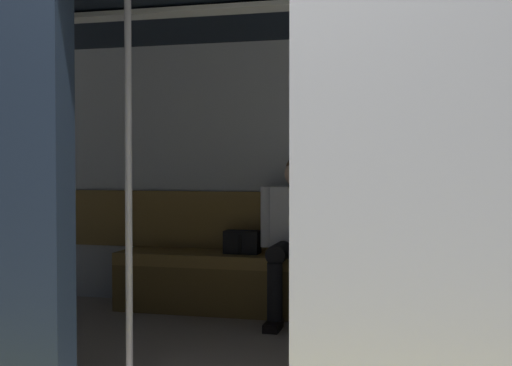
{
  "coord_description": "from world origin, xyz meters",
  "views": [
    {
      "loc": [
        -0.97,
        2.52,
        1.1
      ],
      "look_at": [
        -0.06,
        -1.17,
        0.99
      ],
      "focal_mm": 45.51,
      "sensor_mm": 36.0,
      "label": 1
    }
  ],
  "objects_px": {
    "handbag": "(242,242)",
    "book": "(348,254)",
    "grab_pole_door": "(129,181)",
    "grab_pole_far": "(301,182)",
    "train_car": "(233,107)",
    "bench_seat": "(278,270)",
    "person_seated": "(297,226)"
  },
  "relations": [
    {
      "from": "bench_seat",
      "to": "handbag",
      "type": "distance_m",
      "value": 0.34
    },
    {
      "from": "train_car",
      "to": "person_seated",
      "type": "distance_m",
      "value": 1.19
    },
    {
      "from": "train_car",
      "to": "bench_seat",
      "type": "xyz_separation_m",
      "value": [
        -0.07,
        -0.94,
        -1.09
      ]
    },
    {
      "from": "handbag",
      "to": "book",
      "type": "height_order",
      "value": "handbag"
    },
    {
      "from": "handbag",
      "to": "grab_pole_far",
      "type": "xyz_separation_m",
      "value": [
        -0.72,
        1.58,
        0.49
      ]
    },
    {
      "from": "handbag",
      "to": "grab_pole_door",
      "type": "distance_m",
      "value": 1.69
    },
    {
      "from": "train_car",
      "to": "handbag",
      "type": "distance_m",
      "value": 1.35
    },
    {
      "from": "train_car",
      "to": "grab_pole_far",
      "type": "distance_m",
      "value": 0.89
    },
    {
      "from": "book",
      "to": "grab_pole_far",
      "type": "height_order",
      "value": "grab_pole_far"
    },
    {
      "from": "bench_seat",
      "to": "handbag",
      "type": "bearing_deg",
      "value": -8.63
    },
    {
      "from": "person_seated",
      "to": "book",
      "type": "bearing_deg",
      "value": -159.61
    },
    {
      "from": "train_car",
      "to": "book",
      "type": "distance_m",
      "value": 1.52
    },
    {
      "from": "bench_seat",
      "to": "person_seated",
      "type": "height_order",
      "value": "person_seated"
    },
    {
      "from": "bench_seat",
      "to": "grab_pole_far",
      "type": "height_order",
      "value": "grab_pole_far"
    },
    {
      "from": "train_car",
      "to": "grab_pole_door",
      "type": "distance_m",
      "value": 0.84
    },
    {
      "from": "book",
      "to": "grab_pole_door",
      "type": "xyz_separation_m",
      "value": [
        0.94,
        1.65,
        0.56
      ]
    },
    {
      "from": "bench_seat",
      "to": "person_seated",
      "type": "xyz_separation_m",
      "value": [
        -0.15,
        0.05,
        0.33
      ]
    },
    {
      "from": "bench_seat",
      "to": "handbag",
      "type": "relative_size",
      "value": 9.45
    },
    {
      "from": "grab_pole_far",
      "to": "train_car",
      "type": "bearing_deg",
      "value": -49.97
    },
    {
      "from": "person_seated",
      "to": "grab_pole_door",
      "type": "relative_size",
      "value": 0.58
    },
    {
      "from": "train_car",
      "to": "bench_seat",
      "type": "distance_m",
      "value": 1.44
    },
    {
      "from": "bench_seat",
      "to": "book",
      "type": "relative_size",
      "value": 11.17
    },
    {
      "from": "bench_seat",
      "to": "grab_pole_door",
      "type": "bearing_deg",
      "value": 74.41
    },
    {
      "from": "grab_pole_door",
      "to": "grab_pole_far",
      "type": "bearing_deg",
      "value": -178.15
    },
    {
      "from": "train_car",
      "to": "person_seated",
      "type": "height_order",
      "value": "train_car"
    },
    {
      "from": "train_car",
      "to": "bench_seat",
      "type": "height_order",
      "value": "train_car"
    },
    {
      "from": "train_car",
      "to": "handbag",
      "type": "height_order",
      "value": "train_car"
    },
    {
      "from": "handbag",
      "to": "book",
      "type": "relative_size",
      "value": 1.18
    },
    {
      "from": "grab_pole_far",
      "to": "book",
      "type": "bearing_deg",
      "value": -92.28
    },
    {
      "from": "handbag",
      "to": "grab_pole_far",
      "type": "height_order",
      "value": "grab_pole_far"
    },
    {
      "from": "person_seated",
      "to": "book",
      "type": "height_order",
      "value": "person_seated"
    },
    {
      "from": "grab_pole_door",
      "to": "grab_pole_far",
      "type": "relative_size",
      "value": 1.0
    }
  ]
}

